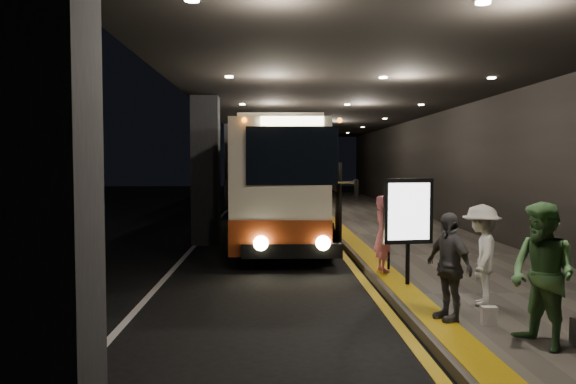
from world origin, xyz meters
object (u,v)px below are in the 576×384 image
object	(u,v)px
passenger_waiting_green	(543,275)
passenger_waiting_grey	(449,266)
bag_plain	(489,316)
info_sign	(408,213)
passenger_waiting_white	(481,255)
coach_third	(277,172)
passenger_boarding	(383,234)
coach_second	(278,175)
coach_main	(285,187)
stanchion_post	(389,244)

from	to	relation	value
passenger_waiting_green	passenger_waiting_grey	world-z (taller)	passenger_waiting_green
bag_plain	info_sign	size ratio (longest dim) A/B	0.13
passenger_waiting_white	info_sign	xyz separation A→B (m)	(-0.82, 1.50, 0.54)
coach_third	bag_plain	distance (m)	35.17
coach_third	passenger_boarding	distance (m)	31.19
passenger_boarding	info_sign	distance (m)	1.43
coach_second	passenger_waiting_grey	xyz separation A→B (m)	(2.21, -21.43, -0.83)
bag_plain	passenger_boarding	bearing A→B (deg)	100.43
bag_plain	info_sign	xyz separation A→B (m)	(-0.52, 2.61, 1.22)
coach_main	info_sign	world-z (taller)	coach_main
coach_third	coach_second	bearing A→B (deg)	-89.17
passenger_waiting_white	bag_plain	bearing A→B (deg)	7.01
coach_third	bag_plain	size ratio (longest dim) A/B	43.10
passenger_waiting_white	coach_third	bearing A→B (deg)	-152.98
passenger_waiting_green	bag_plain	world-z (taller)	passenger_waiting_green
coach_second	info_sign	size ratio (longest dim) A/B	5.93
coach_main	stanchion_post	world-z (taller)	coach_main
coach_second	passenger_waiting_grey	world-z (taller)	coach_second
passenger_boarding	passenger_waiting_white	size ratio (longest dim) A/B	0.99
coach_second	info_sign	bearing A→B (deg)	-80.61
coach_third	coach_main	bearing A→B (deg)	-88.70
coach_second	passenger_boarding	bearing A→B (deg)	-80.77
coach_main	coach_second	xyz separation A→B (m)	(-0.10, 11.77, 0.11)
info_sign	passenger_waiting_grey	bearing A→B (deg)	-97.27
coach_main	bag_plain	xyz separation A→B (m)	(2.62, -9.93, -1.38)
coach_main	passenger_waiting_white	bearing A→B (deg)	-68.92
coach_third	passenger_waiting_green	xyz separation A→B (m)	(2.87, -36.01, -0.65)
passenger_waiting_green	info_sign	bearing A→B (deg)	172.32
coach_main	passenger_waiting_grey	xyz separation A→B (m)	(2.12, -9.66, -0.72)
passenger_waiting_green	passenger_waiting_grey	bearing A→B (deg)	-168.08
info_sign	stanchion_post	bearing A→B (deg)	83.92
passenger_boarding	stanchion_post	xyz separation A→B (m)	(0.16, 0.19, -0.24)
coach_main	passenger_boarding	xyz separation A→B (m)	(1.90, -6.01, -0.71)
coach_main	coach_second	distance (m)	11.77
bag_plain	stanchion_post	bearing A→B (deg)	97.80
passenger_waiting_green	bag_plain	xyz separation A→B (m)	(-0.27, 0.97, -0.77)
coach_second	passenger_waiting_white	bearing A→B (deg)	-78.83
coach_second	passenger_boarding	distance (m)	17.91
coach_second	coach_third	xyz separation A→B (m)	(0.12, 13.34, -0.06)
coach_third	passenger_waiting_green	distance (m)	36.13
info_sign	stanchion_post	xyz separation A→B (m)	(-0.04, 1.49, -0.79)
passenger_waiting_white	stanchion_post	bearing A→B (deg)	-141.73
coach_third	info_sign	distance (m)	32.49
bag_plain	coach_main	bearing A→B (deg)	104.79
passenger_boarding	passenger_waiting_grey	size ratio (longest dim) A/B	1.02
coach_main	passenger_waiting_green	distance (m)	11.29
coach_second	stanchion_post	distance (m)	17.75
coach_second	bag_plain	world-z (taller)	coach_second
passenger_waiting_grey	coach_second	bearing A→B (deg)	164.75
coach_third	passenger_waiting_grey	bearing A→B (deg)	-85.20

